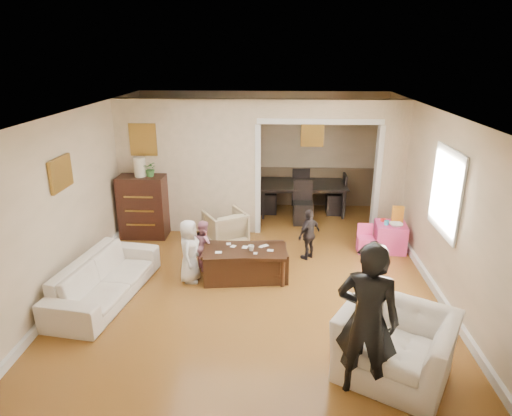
# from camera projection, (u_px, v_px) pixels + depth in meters

# --- Properties ---
(floor) EXTENTS (7.00, 7.00, 0.00)m
(floor) POSITION_uv_depth(u_px,v_px,m) (255.00, 272.00, 7.33)
(floor) COLOR #976026
(floor) RESTS_ON ground
(partition_left) EXTENTS (2.75, 0.18, 2.60)m
(partition_left) POSITION_uv_depth(u_px,v_px,m) (189.00, 167.00, 8.65)
(partition_left) COLOR beige
(partition_left) RESTS_ON ground
(partition_right) EXTENTS (0.55, 0.18, 2.60)m
(partition_right) POSITION_uv_depth(u_px,v_px,m) (390.00, 170.00, 8.48)
(partition_right) COLOR beige
(partition_right) RESTS_ON ground
(partition_header) EXTENTS (2.22, 0.18, 0.35)m
(partition_header) POSITION_uv_depth(u_px,v_px,m) (320.00, 109.00, 8.17)
(partition_header) COLOR beige
(partition_header) RESTS_ON partition_right
(window_pane) EXTENTS (0.03, 0.95, 1.10)m
(window_pane) POSITION_uv_depth(u_px,v_px,m) (447.00, 192.00, 6.31)
(window_pane) COLOR white
(window_pane) RESTS_ON ground
(framed_art_partition) EXTENTS (0.45, 0.03, 0.55)m
(framed_art_partition) POSITION_uv_depth(u_px,v_px,m) (143.00, 140.00, 8.41)
(framed_art_partition) COLOR brown
(framed_art_partition) RESTS_ON partition_left
(framed_art_sofa_wall) EXTENTS (0.03, 0.55, 0.40)m
(framed_art_sofa_wall) POSITION_uv_depth(u_px,v_px,m) (61.00, 173.00, 6.29)
(framed_art_sofa_wall) COLOR brown
(framed_art_alcove) EXTENTS (0.45, 0.03, 0.55)m
(framed_art_alcove) POSITION_uv_depth(u_px,v_px,m) (312.00, 133.00, 9.95)
(framed_art_alcove) COLOR brown
(sofa) EXTENTS (1.12, 2.18, 0.61)m
(sofa) POSITION_uv_depth(u_px,v_px,m) (105.00, 279.00, 6.50)
(sofa) COLOR white
(sofa) RESTS_ON ground
(armchair_back) EXTENTS (0.94, 0.95, 0.64)m
(armchair_back) POSITION_uv_depth(u_px,v_px,m) (225.00, 227.00, 8.34)
(armchair_back) COLOR #C2B187
(armchair_back) RESTS_ON ground
(armchair_front) EXTENTS (1.53, 1.47, 0.76)m
(armchair_front) POSITION_uv_depth(u_px,v_px,m) (396.00, 345.00, 4.91)
(armchair_front) COLOR white
(armchair_front) RESTS_ON ground
(dresser) EXTENTS (0.88, 0.49, 1.21)m
(dresser) POSITION_uv_depth(u_px,v_px,m) (143.00, 207.00, 8.59)
(dresser) COLOR #34170F
(dresser) RESTS_ON ground
(table_lamp) EXTENTS (0.22, 0.22, 0.36)m
(table_lamp) POSITION_uv_depth(u_px,v_px,m) (140.00, 167.00, 8.33)
(table_lamp) COLOR beige
(table_lamp) RESTS_ON dresser
(potted_plant) EXTENTS (0.26, 0.23, 0.29)m
(potted_plant) POSITION_uv_depth(u_px,v_px,m) (151.00, 169.00, 8.33)
(potted_plant) COLOR #366D30
(potted_plant) RESTS_ON dresser
(coffee_table) EXTENTS (1.37, 0.81, 0.49)m
(coffee_table) POSITION_uv_depth(u_px,v_px,m) (245.00, 263.00, 7.10)
(coffee_table) COLOR #371B11
(coffee_table) RESTS_ON ground
(coffee_cup) EXTENTS (0.10, 0.10, 0.09)m
(coffee_cup) POSITION_uv_depth(u_px,v_px,m) (251.00, 248.00, 6.95)
(coffee_cup) COLOR silver
(coffee_cup) RESTS_ON coffee_table
(play_table) EXTENTS (0.57, 0.57, 0.51)m
(play_table) POSITION_uv_depth(u_px,v_px,m) (390.00, 237.00, 8.08)
(play_table) COLOR #E53C8B
(play_table) RESTS_ON ground
(cereal_box) EXTENTS (0.20, 0.09, 0.30)m
(cereal_box) POSITION_uv_depth(u_px,v_px,m) (398.00, 214.00, 8.03)
(cereal_box) COLOR gold
(cereal_box) RESTS_ON play_table
(cyan_cup) EXTENTS (0.08, 0.08, 0.08)m
(cyan_cup) POSITION_uv_depth(u_px,v_px,m) (387.00, 223.00, 7.94)
(cyan_cup) COLOR #28A1CA
(cyan_cup) RESTS_ON play_table
(toy_block) EXTENTS (0.09, 0.08, 0.05)m
(toy_block) POSITION_uv_depth(u_px,v_px,m) (383.00, 220.00, 8.10)
(toy_block) COLOR red
(toy_block) RESTS_ON play_table
(play_bowl) EXTENTS (0.25, 0.25, 0.06)m
(play_bowl) POSITION_uv_depth(u_px,v_px,m) (396.00, 225.00, 7.87)
(play_bowl) COLOR white
(play_bowl) RESTS_ON play_table
(dining_table) EXTENTS (1.96, 1.15, 0.67)m
(dining_table) POSITION_uv_depth(u_px,v_px,m) (302.00, 198.00, 9.92)
(dining_table) COLOR black
(dining_table) RESTS_ON ground
(adult_person) EXTENTS (0.73, 0.59, 1.74)m
(adult_person) POSITION_uv_depth(u_px,v_px,m) (367.00, 321.00, 4.49)
(adult_person) COLOR black
(adult_person) RESTS_ON ground
(child_kneel_a) EXTENTS (0.35, 0.51, 1.01)m
(child_kneel_a) POSITION_uv_depth(u_px,v_px,m) (189.00, 251.00, 6.91)
(child_kneel_a) COLOR white
(child_kneel_a) RESTS_ON ground
(child_kneel_b) EXTENTS (0.47, 0.51, 0.83)m
(child_kneel_b) POSITION_uv_depth(u_px,v_px,m) (204.00, 245.00, 7.36)
(child_kneel_b) COLOR #CF8198
(child_kneel_b) RESTS_ON ground
(child_toddler) EXTENTS (0.52, 0.54, 0.90)m
(child_toddler) POSITION_uv_depth(u_px,v_px,m) (309.00, 234.00, 7.69)
(child_toddler) COLOR black
(child_toddler) RESTS_ON ground
(craft_papers) EXTENTS (0.91, 0.42, 0.00)m
(craft_papers) POSITION_uv_depth(u_px,v_px,m) (247.00, 248.00, 7.06)
(craft_papers) COLOR white
(craft_papers) RESTS_ON coffee_table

